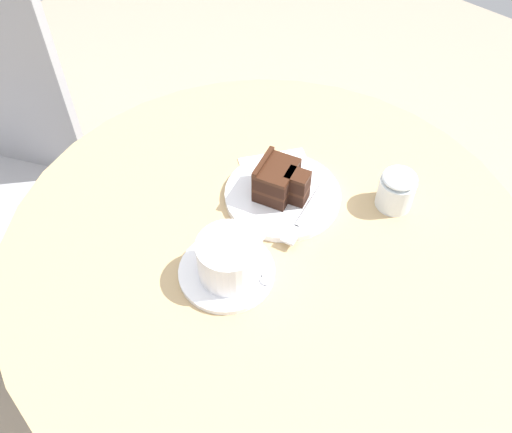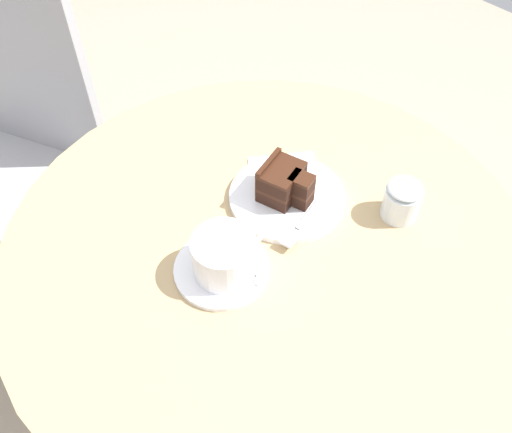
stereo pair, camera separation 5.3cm
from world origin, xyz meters
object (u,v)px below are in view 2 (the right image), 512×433
at_px(cake_slice, 284,183).
at_px(cafe_chair, 16,142).
at_px(saucer, 221,268).
at_px(cake_plate, 287,197).
at_px(fork, 303,221).
at_px(coffee_cup, 225,254).
at_px(napkin, 287,181).
at_px(sugar_pot, 402,200).
at_px(teaspoon, 253,267).

relative_size(cake_slice, cafe_chair, 0.11).
xyz_separation_m(saucer, cake_plate, (0.17, 0.04, 0.00)).
relative_size(cake_plate, fork, 1.28).
distance_m(saucer, cafe_chair, 0.71).
height_order(fork, cafe_chair, cafe_chair).
bearing_deg(fork, cake_plate, -125.10).
relative_size(coffee_cup, fork, 0.84).
distance_m(cake_plate, cake_slice, 0.04).
height_order(cake_plate, napkin, cake_plate).
bearing_deg(fork, saucer, -22.66).
xyz_separation_m(coffee_cup, sugar_pot, (0.28, -0.10, -0.01)).
relative_size(saucer, fork, 0.95).
distance_m(cake_slice, fork, 0.07).
distance_m(saucer, sugar_pot, 0.31).
bearing_deg(saucer, cake_plate, 12.75).
distance_m(cafe_chair, sugar_pot, 0.89).
distance_m(fork, sugar_pot, 0.16).
distance_m(saucer, fork, 0.15).
bearing_deg(fork, sugar_pot, 134.04).
xyz_separation_m(cake_plate, fork, (-0.02, -0.06, 0.01)).
bearing_deg(teaspoon, cafe_chair, -154.76).
height_order(teaspoon, cafe_chair, cafe_chair).
xyz_separation_m(teaspoon, cake_slice, (0.13, 0.08, 0.03)).
distance_m(napkin, cafe_chair, 0.69).
height_order(saucer, sugar_pot, sugar_pot).
bearing_deg(saucer, teaspoon, -44.05).
xyz_separation_m(cake_plate, sugar_pot, (0.11, -0.14, 0.03)).
distance_m(coffee_cup, sugar_pot, 0.30).
bearing_deg(coffee_cup, cafe_chair, 95.54).
height_order(coffee_cup, cake_plate, coffee_cup).
bearing_deg(sugar_pot, coffee_cup, 160.96).
bearing_deg(cake_plate, teaspoon, -152.54).
relative_size(cake_slice, fork, 0.62).
distance_m(coffee_cup, napkin, 0.22).
bearing_deg(sugar_pot, cafe_chair, 113.86).
distance_m(napkin, sugar_pot, 0.20).
bearing_deg(fork, cake_slice, -119.35).
relative_size(fork, cafe_chair, 0.17).
bearing_deg(cake_plate, cafe_chair, 110.02).
height_order(teaspoon, cake_slice, cake_slice).
bearing_deg(cake_plate, fork, -110.48).
relative_size(cake_slice, napkin, 0.55).
distance_m(coffee_cup, fork, 0.15).
bearing_deg(teaspoon, sugar_pot, 91.77).
bearing_deg(saucer, fork, -8.05).
relative_size(saucer, cake_slice, 1.54).
bearing_deg(teaspoon, cake_slice, 137.29).
bearing_deg(sugar_pot, fork, 148.66).
height_order(cake_plate, fork, fork).
relative_size(teaspoon, napkin, 0.55).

